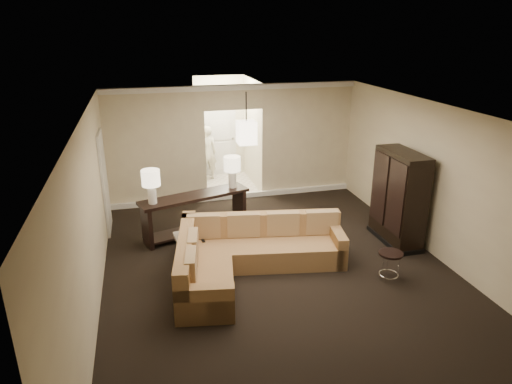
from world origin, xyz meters
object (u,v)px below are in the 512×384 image
object	(u,v)px
console_table	(195,211)
drink_table	(390,260)
armoire	(398,200)
person	(207,150)
sectional_sofa	(245,255)
coffee_table	(206,249)

from	to	relation	value
console_table	drink_table	world-z (taller)	console_table
armoire	person	world-z (taller)	armoire
drink_table	person	world-z (taller)	person
sectional_sofa	drink_table	xyz separation A→B (m)	(2.32, -0.83, 0.02)
armoire	person	size ratio (longest dim) A/B	1.10
console_table	sectional_sofa	bearing A→B (deg)	-87.49
armoire	person	xyz separation A→B (m)	(-3.04, 4.79, -0.04)
sectional_sofa	person	bearing A→B (deg)	98.16
armoire	person	bearing A→B (deg)	122.42
drink_table	person	size ratio (longest dim) A/B	0.30
sectional_sofa	console_table	xyz separation A→B (m)	(-0.63, 1.76, 0.17)
armoire	sectional_sofa	bearing A→B (deg)	-171.71
sectional_sofa	armoire	xyz separation A→B (m)	(3.18, 0.46, 0.54)
sectional_sofa	person	size ratio (longest dim) A/B	1.92
person	armoire	bearing A→B (deg)	116.79
armoire	drink_table	bearing A→B (deg)	-123.51
sectional_sofa	armoire	world-z (taller)	armoire
coffee_table	console_table	distance (m)	1.15
console_table	armoire	size ratio (longest dim) A/B	1.25
sectional_sofa	armoire	bearing A→B (deg)	17.95
coffee_table	console_table	xyz separation A→B (m)	(-0.03, 1.10, 0.31)
armoire	drink_table	distance (m)	1.64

